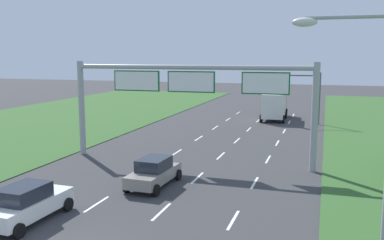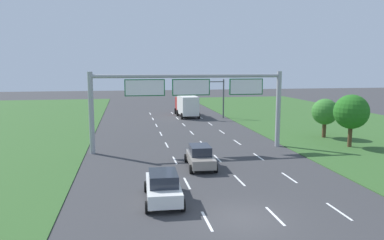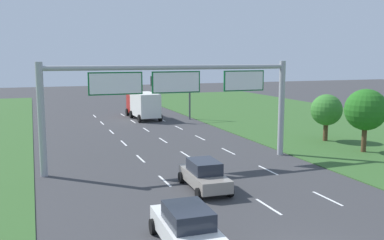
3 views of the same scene
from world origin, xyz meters
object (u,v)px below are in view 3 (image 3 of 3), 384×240
Objects in this scene: sign_gantry at (175,92)px; traffic_light_mast at (174,87)px; roadside_tree_far at (326,110)px; box_truck at (143,105)px; roadside_tree_mid at (366,110)px; car_near_red at (204,175)px; car_lead_silver at (187,227)px.

sign_gantry is 3.08× the size of traffic_light_mast.
traffic_light_mast reaches higher than roadside_tree_far.
sign_gantry is (-3.28, -22.17, 3.28)m from box_truck.
box_truck is 1.79× the size of roadside_tree_far.
sign_gantry is 14.89m from roadside_tree_mid.
roadside_tree_mid is 1.19× the size of roadside_tree_far.
box_truck is 0.43× the size of sign_gantry.
car_lead_silver is at bearing -114.64° from car_near_red.
roadside_tree_far is at bearing -60.61° from box_truck.
box_truck is at bearing 80.70° from car_lead_silver.
box_truck reaches higher than car_near_red.
car_near_red is at bearing -104.48° from traffic_light_mast.
roadside_tree_far is at bearing -62.85° from traffic_light_mast.
car_lead_silver is 1.09× the size of roadside_tree_far.
car_near_red is 26.50m from traffic_light_mast.
traffic_light_mast is (6.58, 25.48, 3.05)m from car_near_red.
box_truck is (3.55, 28.07, 0.87)m from car_near_red.
sign_gantry is 15.25m from roadside_tree_far.
traffic_light_mast is at bearing 78.20° from car_near_red.
roadside_tree_far is (14.77, 3.09, -2.23)m from sign_gantry.
roadside_tree_far reaches higher than car_near_red.
traffic_light_mast is at bearing 72.13° from sign_gantry.
roadside_tree_mid reaches higher than car_near_red.
roadside_tree_mid is at bearing 18.73° from car_near_red.
car_lead_silver is at bearing -106.39° from sign_gantry.
car_lead_silver is 33.74m from traffic_light_mast.
car_near_red is at bearing 64.73° from car_lead_silver.
car_near_red is at bearing -163.96° from roadside_tree_mid.
traffic_light_mast reaches higher than box_truck.
roadside_tree_mid is at bearing -65.99° from box_truck.
box_truck is at bearing 81.58° from sign_gantry.
roadside_tree_far reaches higher than car_lead_silver.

